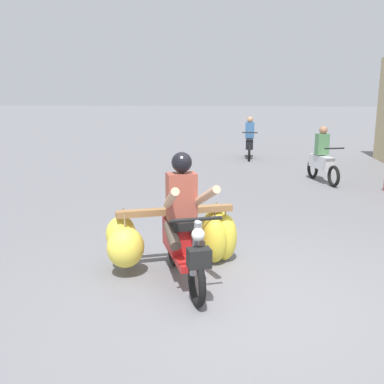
% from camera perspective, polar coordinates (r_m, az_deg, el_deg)
% --- Properties ---
extents(ground_plane, '(120.00, 120.00, 0.00)m').
position_cam_1_polar(ground_plane, '(5.16, 6.76, -13.55)').
color(ground_plane, slate).
extents(motorbike_main_loaded, '(1.76, 2.00, 1.58)m').
position_cam_1_polar(motorbike_main_loaded, '(5.74, -2.19, -5.32)').
color(motorbike_main_loaded, black).
rests_on(motorbike_main_loaded, ground).
extents(motorbike_distant_ahead_left, '(0.50, 1.62, 1.40)m').
position_cam_1_polar(motorbike_distant_ahead_left, '(15.49, 7.23, 6.32)').
color(motorbike_distant_ahead_left, black).
rests_on(motorbike_distant_ahead_left, ground).
extents(motorbike_distant_ahead_right, '(0.67, 1.57, 1.40)m').
position_cam_1_polar(motorbike_distant_ahead_right, '(11.83, 16.02, 3.94)').
color(motorbike_distant_ahead_right, black).
rests_on(motorbike_distant_ahead_right, ground).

